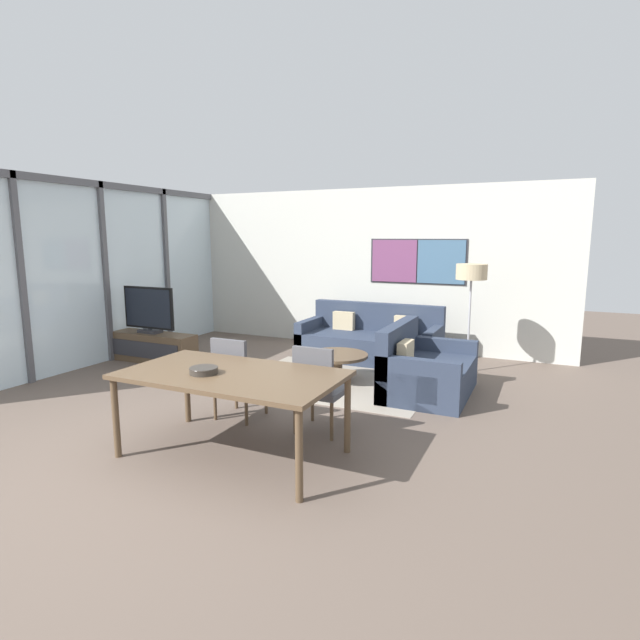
% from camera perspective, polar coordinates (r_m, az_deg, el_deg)
% --- Properties ---
extents(ground_plane, '(24.00, 24.00, 0.00)m').
position_cam_1_polar(ground_plane, '(4.75, -21.25, -15.60)').
color(ground_plane, brown).
extents(wall_back, '(7.36, 0.09, 2.80)m').
position_cam_1_polar(wall_back, '(9.01, 4.38, 5.92)').
color(wall_back, silver).
rests_on(wall_back, ground_plane).
extents(window_wall_left, '(0.07, 5.50, 2.80)m').
position_cam_1_polar(window_wall_left, '(8.54, -23.47, 5.82)').
color(window_wall_left, silver).
rests_on(window_wall_left, ground_plane).
extents(area_rug, '(2.58, 1.96, 0.01)m').
position_cam_1_polar(area_rug, '(6.91, 1.92, -6.98)').
color(area_rug, gray).
rests_on(area_rug, ground_plane).
extents(tv_console, '(1.57, 0.42, 0.46)m').
position_cam_1_polar(tv_console, '(8.39, -18.77, -2.94)').
color(tv_console, brown).
rests_on(tv_console, ground_plane).
extents(television, '(0.96, 0.20, 0.73)m').
position_cam_1_polar(television, '(8.29, -18.99, 1.04)').
color(television, '#2D2D33').
rests_on(television, tv_console).
extents(sofa_main, '(2.21, 0.98, 0.88)m').
position_cam_1_polar(sofa_main, '(8.13, 5.84, -2.52)').
color(sofa_main, '#2D384C').
rests_on(sofa_main, ground_plane).
extents(sofa_side, '(0.98, 1.41, 0.88)m').
position_cam_1_polar(sofa_side, '(6.46, 11.62, -5.84)').
color(sofa_side, '#2D384C').
rests_on(sofa_side, ground_plane).
extents(coffee_table, '(0.85, 0.85, 0.39)m').
position_cam_1_polar(coffee_table, '(6.84, 1.94, -4.66)').
color(coffee_table, brown).
rests_on(coffee_table, ground_plane).
extents(dining_table, '(1.96, 1.09, 0.77)m').
position_cam_1_polar(dining_table, '(4.54, -10.04, -6.69)').
color(dining_table, brown).
rests_on(dining_table, ground_plane).
extents(dining_chair_left, '(0.46, 0.46, 0.91)m').
position_cam_1_polar(dining_chair_left, '(5.47, -9.58, -6.12)').
color(dining_chair_left, '#4C4C51').
rests_on(dining_chair_left, ground_plane).
extents(dining_chair_centre, '(0.46, 0.46, 0.91)m').
position_cam_1_polar(dining_chair_centre, '(5.02, -0.22, -7.41)').
color(dining_chair_centre, '#4C4C51').
rests_on(dining_chair_centre, ground_plane).
extents(fruit_bowl, '(0.25, 0.25, 0.06)m').
position_cam_1_polar(fruit_bowl, '(4.53, -13.14, -5.58)').
color(fruit_bowl, '#332D28').
rests_on(fruit_bowl, dining_table).
extents(floor_lamp, '(0.44, 0.44, 1.58)m').
position_cam_1_polar(floor_lamp, '(7.44, 16.91, 4.67)').
color(floor_lamp, '#2D2D33').
rests_on(floor_lamp, ground_plane).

